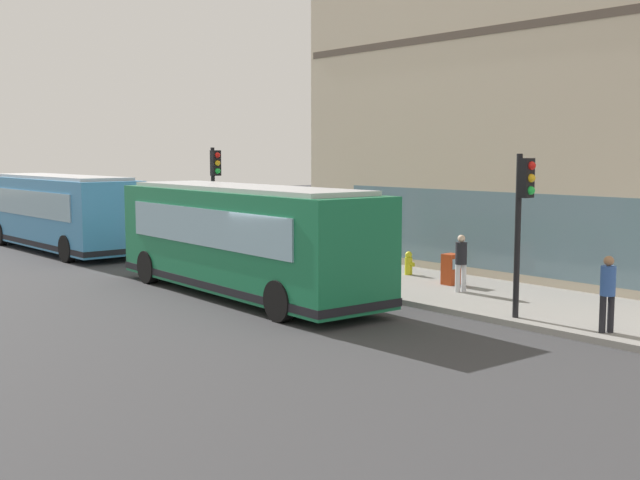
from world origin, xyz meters
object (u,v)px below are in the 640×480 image
(pedestrian_walking_along_curb, at_px, (302,234))
(fire_hydrant, at_px, (409,263))
(traffic_light_near_corner, at_px, (523,204))
(pedestrian_near_hydrant, at_px, (461,259))
(city_bus_nearside, at_px, (243,240))
(city_bus_far_down_street, at_px, (59,213))
(newspaper_vending_box, at_px, (451,269))
(traffic_light_down_block, at_px, (215,182))
(pedestrian_near_building_entrance, at_px, (608,289))

(pedestrian_walking_along_curb, bearing_deg, fire_hydrant, -76.67)
(traffic_light_near_corner, height_order, pedestrian_near_hydrant, traffic_light_near_corner)
(city_bus_nearside, xyz_separation_m, city_bus_far_down_street, (0.09, 13.11, 0.00))
(fire_hydrant, bearing_deg, city_bus_nearside, 169.74)
(city_bus_nearside, relative_size, newspaper_vending_box, 11.26)
(pedestrian_walking_along_curb, bearing_deg, traffic_light_near_corner, -100.18)
(traffic_light_down_block, relative_size, pedestrian_near_building_entrance, 2.42)
(fire_hydrant, distance_m, pedestrian_near_hydrant, 3.30)
(city_bus_far_down_street, distance_m, fire_hydrant, 15.20)
(traffic_light_down_block, xyz_separation_m, fire_hydrant, (2.68, -6.98, -2.43))
(traffic_light_near_corner, distance_m, pedestrian_walking_along_curb, 10.60)
(pedestrian_walking_along_curb, distance_m, pedestrian_near_hydrant, 7.17)
(city_bus_nearside, xyz_separation_m, pedestrian_walking_along_curb, (4.63, 3.11, -0.36))
(traffic_light_near_corner, xyz_separation_m, pedestrian_near_hydrant, (1.67, 3.15, -1.75))
(fire_hydrant, distance_m, pedestrian_near_building_entrance, 8.70)
(city_bus_nearside, distance_m, city_bus_far_down_street, 13.11)
(city_bus_far_down_street, height_order, fire_hydrant, city_bus_far_down_street)
(pedestrian_near_building_entrance, bearing_deg, pedestrian_near_hydrant, 73.93)
(pedestrian_walking_along_curb, xyz_separation_m, newspaper_vending_box, (0.54, -6.21, -0.59))
(pedestrian_walking_along_curb, height_order, pedestrian_near_building_entrance, pedestrian_walking_along_curb)
(pedestrian_near_hydrant, bearing_deg, newspaper_vending_box, 53.05)
(traffic_light_near_corner, relative_size, pedestrian_walking_along_curb, 2.11)
(traffic_light_down_block, relative_size, newspaper_vending_box, 4.46)
(pedestrian_near_hydrant, bearing_deg, traffic_light_near_corner, -117.99)
(city_bus_nearside, bearing_deg, pedestrian_walking_along_curb, 33.87)
(traffic_light_near_corner, height_order, newspaper_vending_box, traffic_light_near_corner)
(city_bus_nearside, xyz_separation_m, traffic_light_near_corner, (2.78, -7.21, 1.25))
(city_bus_far_down_street, distance_m, traffic_light_near_corner, 20.53)
(newspaper_vending_box, bearing_deg, city_bus_far_down_street, 107.42)
(city_bus_far_down_street, bearing_deg, newspaper_vending_box, -72.58)
(traffic_light_near_corner, bearing_deg, newspaper_vending_box, 59.75)
(pedestrian_near_building_entrance, bearing_deg, fire_hydrant, 72.15)
(city_bus_far_down_street, bearing_deg, pedestrian_near_hydrant, -75.74)
(city_bus_far_down_street, distance_m, pedestrian_walking_along_curb, 10.99)
(pedestrian_near_hydrant, bearing_deg, city_bus_nearside, 137.64)
(fire_hydrant, distance_m, pedestrian_walking_along_curb, 4.29)
(city_bus_nearside, relative_size, traffic_light_down_block, 2.53)
(city_bus_nearside, relative_size, city_bus_far_down_street, 1.01)
(fire_hydrant, relative_size, newspaper_vending_box, 0.82)
(pedestrian_walking_along_curb, height_order, newspaper_vending_box, pedestrian_walking_along_curb)
(pedestrian_walking_along_curb, xyz_separation_m, pedestrian_near_building_entrance, (-1.68, -12.39, -0.10))
(pedestrian_near_hydrant, xyz_separation_m, newspaper_vending_box, (0.72, 0.96, -0.45))
(city_bus_nearside, xyz_separation_m, pedestrian_near_hydrant, (4.45, -4.06, -0.50))
(city_bus_nearside, bearing_deg, fire_hydrant, -10.26)
(pedestrian_walking_along_curb, bearing_deg, newspaper_vending_box, -85.01)
(fire_hydrant, xyz_separation_m, pedestrian_near_building_entrance, (-2.66, -8.27, 0.59))
(traffic_light_near_corner, bearing_deg, pedestrian_near_building_entrance, -85.38)
(newspaper_vending_box, bearing_deg, pedestrian_near_building_entrance, -109.81)
(traffic_light_near_corner, relative_size, traffic_light_down_block, 0.95)
(pedestrian_near_hydrant, bearing_deg, pedestrian_near_building_entrance, -106.07)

